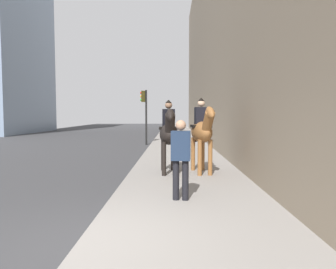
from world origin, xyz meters
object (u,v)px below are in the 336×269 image
at_px(mounted_horse_near, 169,133).
at_px(traffic_light_near_curb, 145,108).
at_px(pedestrian_greeting, 181,154).
at_px(mounted_horse_far, 202,131).

bearing_deg(mounted_horse_near, traffic_light_near_curb, -174.24).
xyz_separation_m(pedestrian_greeting, traffic_light_near_curb, (13.14, 1.94, 1.25)).
height_order(mounted_horse_near, traffic_light_near_curb, traffic_light_near_curb).
relative_size(mounted_horse_near, pedestrian_greeting, 1.34).
distance_m(pedestrian_greeting, traffic_light_near_curb, 13.34).
distance_m(mounted_horse_near, pedestrian_greeting, 3.02).
relative_size(mounted_horse_near, traffic_light_near_curb, 0.65).
xyz_separation_m(mounted_horse_far, pedestrian_greeting, (-3.02, 0.73, -0.33)).
height_order(pedestrian_greeting, traffic_light_near_curb, traffic_light_near_curb).
relative_size(pedestrian_greeting, traffic_light_near_curb, 0.49).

